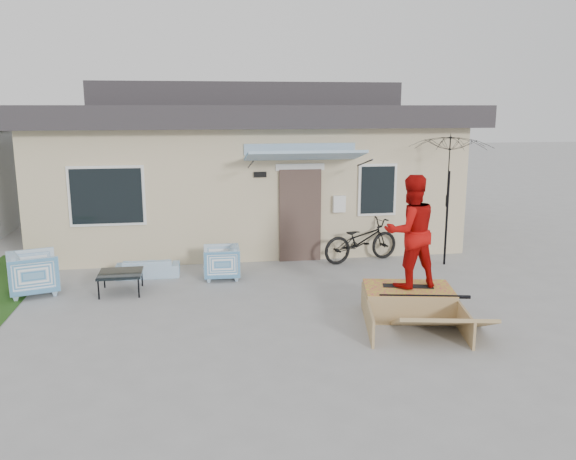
{
  "coord_description": "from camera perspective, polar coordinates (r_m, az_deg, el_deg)",
  "views": [
    {
      "loc": [
        -1.3,
        -8.3,
        3.48
      ],
      "look_at": [
        0.3,
        1.8,
        1.3
      ],
      "focal_mm": 36.33,
      "sensor_mm": 36.0,
      "label": 1
    }
  ],
  "objects": [
    {
      "name": "ground",
      "position": [
        9.1,
        -0.09,
        -10.46
      ],
      "size": [
        90.0,
        90.0,
        0.0
      ],
      "primitive_type": "plane",
      "color": "gray",
      "rests_on": "ground"
    },
    {
      "name": "house",
      "position": [
        16.42,
        -4.46,
        6.62
      ],
      "size": [
        10.8,
        8.49,
        4.1
      ],
      "color": "#C8B68C",
      "rests_on": "ground"
    },
    {
      "name": "loveseat",
      "position": [
        12.46,
        -13.56,
        -3.32
      ],
      "size": [
        1.3,
        0.38,
        0.51
      ],
      "primitive_type": "imported",
      "rotation": [
        0.0,
        0.0,
        3.14
      ],
      "color": "teal",
      "rests_on": "ground"
    },
    {
      "name": "armchair_left",
      "position": [
        11.99,
        -23.66,
        -3.69
      ],
      "size": [
        1.03,
        1.06,
        0.88
      ],
      "primitive_type": "imported",
      "rotation": [
        0.0,
        0.0,
        1.88
      ],
      "color": "teal",
      "rests_on": "ground"
    },
    {
      "name": "armchair_right",
      "position": [
        12.05,
        -6.55,
        -3.0
      ],
      "size": [
        0.69,
        0.74,
        0.74
      ],
      "primitive_type": "imported",
      "rotation": [
        0.0,
        0.0,
        -1.59
      ],
      "color": "teal",
      "rests_on": "ground"
    },
    {
      "name": "coffee_table",
      "position": [
        11.55,
        -16.03,
        -4.96
      ],
      "size": [
        0.81,
        0.81,
        0.4
      ],
      "primitive_type": "cube",
      "rotation": [
        0.0,
        0.0,
        0.01
      ],
      "color": "black",
      "rests_on": "ground"
    },
    {
      "name": "bicycle",
      "position": [
        13.32,
        7.16,
        -0.54
      ],
      "size": [
        2.0,
        1.16,
        1.21
      ],
      "primitive_type": "imported",
      "rotation": [
        0.0,
        0.0,
        1.85
      ],
      "color": "black",
      "rests_on": "ground"
    },
    {
      "name": "patio_umbrella",
      "position": [
        13.22,
        15.44,
        4.07
      ],
      "size": [
        1.81,
        1.68,
        2.2
      ],
      "color": "black",
      "rests_on": "ground"
    },
    {
      "name": "skate_ramp",
      "position": [
        10.13,
        11.65,
        -6.87
      ],
      "size": [
        1.81,
        2.19,
        0.48
      ],
      "primitive_type": null,
      "rotation": [
        0.0,
        0.0,
        -0.2
      ],
      "color": "#A08153",
      "rests_on": "ground"
    },
    {
      "name": "skateboard",
      "position": [
        10.09,
        11.67,
        -5.34
      ],
      "size": [
        0.87,
        0.42,
        0.05
      ],
      "primitive_type": "cube",
      "rotation": [
        0.0,
        0.0,
        -0.26
      ],
      "color": "black",
      "rests_on": "skate_ramp"
    },
    {
      "name": "skater",
      "position": [
        9.85,
        11.91,
        0.06
      ],
      "size": [
        1.01,
        0.82,
        1.89
      ],
      "primitive_type": "imported",
      "rotation": [
        0.0,
        0.0,
        3.27
      ],
      "color": "#AC0A08",
      "rests_on": "skateboard"
    }
  ]
}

